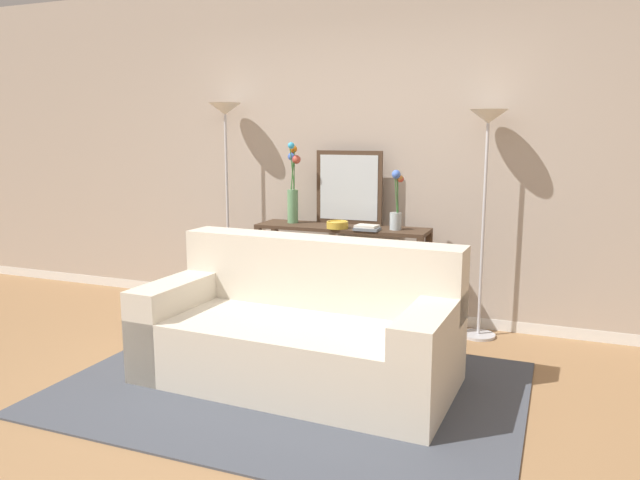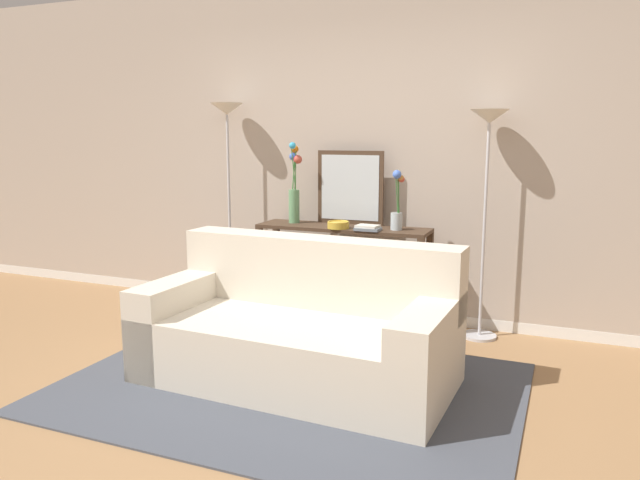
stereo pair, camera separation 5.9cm
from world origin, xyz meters
name	(u,v)px [view 1 (the left image)]	position (x,y,z in m)	size (l,w,h in m)	color
ground_plane	(250,418)	(0.00, 0.00, -0.01)	(16.00, 16.00, 0.02)	#9E754C
back_wall	(367,151)	(0.00, 2.13, 1.42)	(12.00, 0.15, 2.84)	white
area_rug	(290,388)	(0.05, 0.42, 0.01)	(2.78, 1.95, 0.01)	#474C56
couch	(301,333)	(0.06, 0.59, 0.31)	(1.98, 1.02, 0.88)	beige
console_table	(342,256)	(-0.10, 1.79, 0.57)	(1.41, 0.37, 0.82)	#473323
floor_lamp_left	(226,148)	(-1.20, 1.86, 1.43)	(0.28, 0.28, 1.82)	silver
floor_lamp_right	(486,160)	(1.01, 1.86, 1.36)	(0.28, 0.28, 1.73)	silver
wall_mirror	(349,188)	(-0.10, 1.94, 1.12)	(0.57, 0.02, 0.60)	#473323
vase_tall_flowers	(293,186)	(-0.55, 1.83, 1.12)	(0.12, 0.13, 0.67)	#669E6B
vase_short_flowers	(396,206)	(0.35, 1.77, 1.00)	(0.10, 0.11, 0.47)	silver
fruit_bowl	(337,225)	(-0.10, 1.68, 0.85)	(0.17, 0.17, 0.06)	gold
book_stack	(367,228)	(0.15, 1.67, 0.84)	(0.19, 0.15, 0.04)	slate
book_row_under_console	(299,311)	(-0.49, 1.79, 0.06)	(0.36, 0.17, 0.13)	gold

